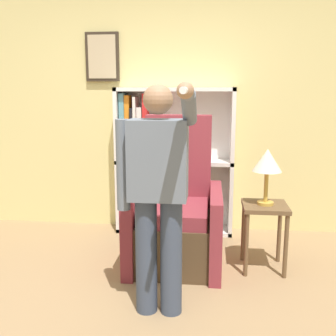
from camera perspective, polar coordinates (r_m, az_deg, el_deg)
name	(u,v)px	position (r m, az deg, el deg)	size (l,w,h in m)	color
ground_plane	(128,327)	(2.81, -5.87, -22.00)	(14.00, 14.00, 0.00)	#937551
wall_back	(163,103)	(4.36, -0.67, 9.38)	(8.00, 0.11, 2.80)	#DBCC84
bookcase	(160,162)	(4.27, -1.23, 0.82)	(1.26, 0.28, 1.57)	white
armchair	(176,219)	(3.59, 1.16, -7.36)	(0.81, 0.86, 1.32)	#4C3823
person_standing	(158,190)	(2.61, -1.48, -3.15)	(0.53, 0.78, 1.58)	#384256
side_table	(264,218)	(3.50, 13.83, -7.07)	(0.38, 0.38, 0.58)	brown
table_lamp	(267,163)	(3.38, 14.21, 0.77)	(0.25, 0.25, 0.48)	gold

